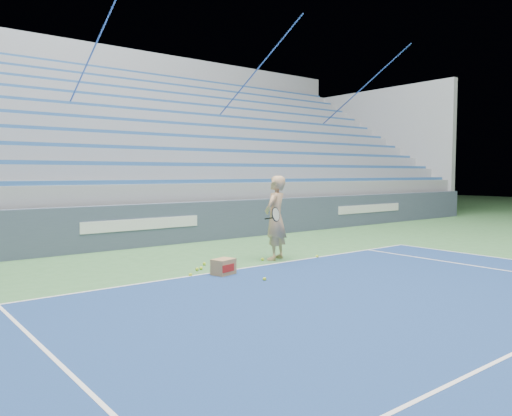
# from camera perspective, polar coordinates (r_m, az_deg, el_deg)

# --- Properties ---
(sponsor_barrier) EXTENTS (30.00, 0.32, 1.10)m
(sponsor_barrier) POSITION_cam_1_polar(r_m,az_deg,el_deg) (13.11, -13.08, -1.97)
(sponsor_barrier) COLOR #3F4A5F
(sponsor_barrier) RESTS_ON ground
(bleachers) EXTENTS (31.00, 9.15, 7.30)m
(bleachers) POSITION_cam_1_polar(r_m,az_deg,el_deg) (18.38, -20.89, 5.19)
(bleachers) COLOR #93969B
(bleachers) RESTS_ON ground
(tennis_player) EXTENTS (1.00, 0.96, 1.84)m
(tennis_player) POSITION_cam_1_polar(r_m,az_deg,el_deg) (10.87, 2.23, -1.13)
(tennis_player) COLOR tan
(tennis_player) RESTS_ON ground
(ball_box) EXTENTS (0.47, 0.40, 0.30)m
(ball_box) POSITION_cam_1_polar(r_m,az_deg,el_deg) (9.34, -3.74, -6.74)
(ball_box) COLOR #A27C4E
(ball_box) RESTS_ON ground
(tennis_ball_0) EXTENTS (0.07, 0.07, 0.07)m
(tennis_ball_0) POSITION_cam_1_polar(r_m,az_deg,el_deg) (11.27, 7.00, -5.51)
(tennis_ball_0) COLOR #C1E12E
(tennis_ball_0) RESTS_ON ground
(tennis_ball_1) EXTENTS (0.07, 0.07, 0.07)m
(tennis_ball_1) POSITION_cam_1_polar(r_m,az_deg,el_deg) (9.89, -6.30, -6.85)
(tennis_ball_1) COLOR #C1E12E
(tennis_ball_1) RESTS_ON ground
(tennis_ball_2) EXTENTS (0.07, 0.07, 0.07)m
(tennis_ball_2) POSITION_cam_1_polar(r_m,az_deg,el_deg) (9.79, -6.76, -6.96)
(tennis_ball_2) COLOR #C1E12E
(tennis_ball_2) RESTS_ON ground
(tennis_ball_3) EXTENTS (0.07, 0.07, 0.07)m
(tennis_ball_3) POSITION_cam_1_polar(r_m,az_deg,el_deg) (9.28, -7.51, -7.58)
(tennis_ball_3) COLOR #C1E12E
(tennis_ball_3) RESTS_ON ground
(tennis_ball_4) EXTENTS (0.07, 0.07, 0.07)m
(tennis_ball_4) POSITION_cam_1_polar(r_m,az_deg,el_deg) (8.83, 0.98, -8.13)
(tennis_ball_4) COLOR #C1E12E
(tennis_ball_4) RESTS_ON ground
(tennis_ball_5) EXTENTS (0.07, 0.07, 0.07)m
(tennis_ball_5) POSITION_cam_1_polar(r_m,az_deg,el_deg) (10.83, 0.75, -5.87)
(tennis_ball_5) COLOR #C1E12E
(tennis_ball_5) RESTS_ON ground
(tennis_ball_6) EXTENTS (0.07, 0.07, 0.07)m
(tennis_ball_6) POSITION_cam_1_polar(r_m,az_deg,el_deg) (10.34, -5.93, -6.36)
(tennis_ball_6) COLOR #C1E12E
(tennis_ball_6) RESTS_ON ground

